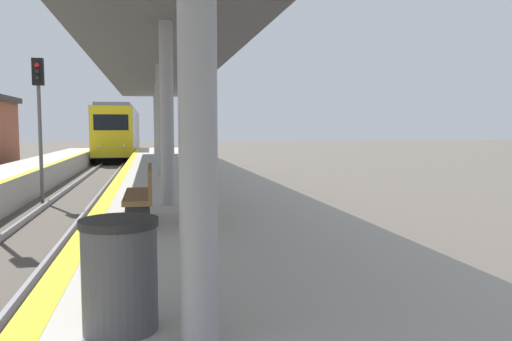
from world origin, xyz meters
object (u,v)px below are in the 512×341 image
bench (143,193)px  signal_far (39,103)px  trash_bin (120,274)px  train (120,132)px

bench → signal_far: bearing=109.9°
trash_bin → bench: (0.10, 4.46, 0.06)m
bench → trash_bin: bearing=-91.3°
signal_far → bench: 10.51m
train → trash_bin: train is taller
signal_far → bench: (3.51, -9.72, -1.90)m
train → signal_far: size_ratio=3.95×
signal_far → bench: bearing=-70.1°
trash_bin → train: bearing=93.3°
signal_far → trash_bin: size_ratio=5.68×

